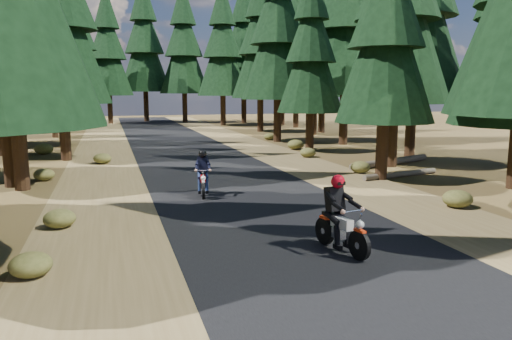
{
  "coord_description": "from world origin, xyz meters",
  "views": [
    {
      "loc": [
        -4.23,
        -12.82,
        3.47
      ],
      "look_at": [
        0.0,
        1.5,
        1.1
      ],
      "focal_mm": 35.0,
      "sensor_mm": 36.0,
      "label": 1
    }
  ],
  "objects": [
    {
      "name": "ground",
      "position": [
        0.0,
        0.0,
        0.0
      ],
      "size": [
        120.0,
        120.0,
        0.0
      ],
      "primitive_type": "plane",
      "color": "#453418",
      "rests_on": "ground"
    },
    {
      "name": "road",
      "position": [
        0.0,
        5.0,
        0.01
      ],
      "size": [
        6.0,
        100.0,
        0.01
      ],
      "primitive_type": "cube",
      "color": "black",
      "rests_on": "ground"
    },
    {
      "name": "shoulder_l",
      "position": [
        -4.6,
        5.0,
        0.0
      ],
      "size": [
        3.2,
        100.0,
        0.01
      ],
      "primitive_type": "cube",
      "color": "brown",
      "rests_on": "ground"
    },
    {
      "name": "shoulder_r",
      "position": [
        4.6,
        5.0,
        0.0
      ],
      "size": [
        3.2,
        100.0,
        0.01
      ],
      "primitive_type": "cube",
      "color": "brown",
      "rests_on": "ground"
    },
    {
      "name": "pine_forest",
      "position": [
        -0.02,
        21.05,
        7.89
      ],
      "size": [
        34.59,
        55.08,
        16.32
      ],
      "color": "black",
      "rests_on": "ground"
    },
    {
      "name": "log_near",
      "position": [
        8.49,
        7.77,
        0.16
      ],
      "size": [
        5.25,
        2.4,
        0.32
      ],
      "primitive_type": "cylinder",
      "rotation": [
        0.0,
        1.57,
        0.39
      ],
      "color": "#4C4233",
      "rests_on": "ground"
    },
    {
      "name": "log_far",
      "position": [
        7.11,
        4.73,
        0.12
      ],
      "size": [
        3.8,
        1.08,
        0.24
      ],
      "primitive_type": "cylinder",
      "rotation": [
        0.0,
        1.57,
        0.22
      ],
      "color": "#4C4233",
      "rests_on": "ground"
    },
    {
      "name": "understory_shrubs",
      "position": [
        0.75,
        7.9,
        0.26
      ],
      "size": [
        15.4,
        31.02,
        0.61
      ],
      "color": "#474C1E",
      "rests_on": "ground"
    },
    {
      "name": "rider_lead",
      "position": [
        0.5,
        -3.33,
        0.57
      ],
      "size": [
        0.92,
        1.96,
        1.68
      ],
      "rotation": [
        0.0,
        0.0,
        3.34
      ],
      "color": "silver",
      "rests_on": "road"
    },
    {
      "name": "rider_follow",
      "position": [
        -1.3,
        3.35,
        0.52
      ],
      "size": [
        0.79,
        1.77,
        1.53
      ],
      "rotation": [
        0.0,
        0.0,
        2.98
      ],
      "color": "#980A0A",
      "rests_on": "road"
    }
  ]
}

